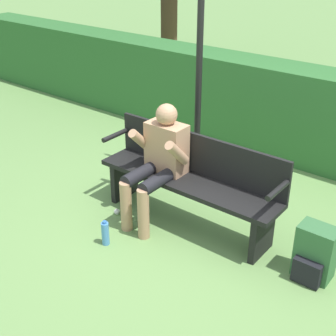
{
  "coord_description": "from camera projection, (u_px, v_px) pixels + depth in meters",
  "views": [
    {
      "loc": [
        2.25,
        -3.16,
        2.61
      ],
      "look_at": [
        -0.15,
        -0.1,
        0.6
      ],
      "focal_mm": 50.0,
      "sensor_mm": 36.0,
      "label": 1
    }
  ],
  "objects": [
    {
      "name": "litter_crumple",
      "position": [
        117.0,
        212.0,
        4.76
      ],
      "size": [
        0.06,
        0.06,
        0.06
      ],
      "color": "silver",
      "rests_on": "ground"
    },
    {
      "name": "park_bench",
      "position": [
        191.0,
        178.0,
        4.47
      ],
      "size": [
        1.88,
        0.4,
        0.88
      ],
      "color": "black",
      "rests_on": "ground"
    },
    {
      "name": "person_seated",
      "position": [
        158.0,
        159.0,
        4.44
      ],
      "size": [
        0.53,
        0.65,
        1.16
      ],
      "color": "tan",
      "rests_on": "ground"
    },
    {
      "name": "hedge_back",
      "position": [
        284.0,
        111.0,
        5.81
      ],
      "size": [
        12.0,
        0.59,
        1.14
      ],
      "color": "#2D662D",
      "rests_on": "ground"
    },
    {
      "name": "signpost",
      "position": [
        199.0,
        47.0,
        4.83
      ],
      "size": [
        0.35,
        0.09,
        2.62
      ],
      "color": "black",
      "rests_on": "ground"
    },
    {
      "name": "water_bottle",
      "position": [
        105.0,
        233.0,
        4.27
      ],
      "size": [
        0.07,
        0.07,
        0.25
      ],
      "color": "#4C8CCC",
      "rests_on": "ground"
    },
    {
      "name": "backpack",
      "position": [
        315.0,
        254.0,
        3.83
      ],
      "size": [
        0.31,
        0.28,
        0.48
      ],
      "color": "#336638",
      "rests_on": "ground"
    },
    {
      "name": "ground_plane",
      "position": [
        186.0,
        222.0,
        4.64
      ],
      "size": [
        40.0,
        40.0,
        0.0
      ],
      "primitive_type": "plane",
      "color": "#668E4C"
    }
  ]
}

